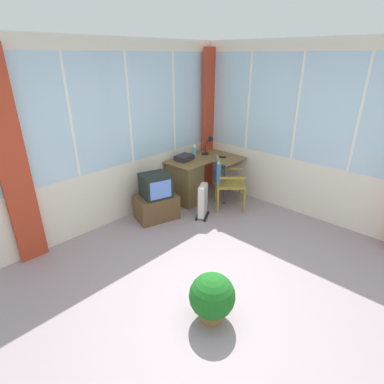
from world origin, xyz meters
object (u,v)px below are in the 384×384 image
object	(u,v)px
spray_bottle	(194,150)
space_heater	(203,201)
desk_lamp	(210,142)
tv_remote	(222,157)
paper_tray	(184,158)
tv_on_stand	(156,199)
potted_plant	(212,297)
wooden_armchair	(223,177)
desk	(187,180)

from	to	relation	value
spray_bottle	space_heater	xyz separation A→B (m)	(-0.62, -0.77, -0.56)
desk_lamp	tv_remote	distance (m)	0.37
paper_tray	tv_on_stand	world-z (taller)	paper_tray
potted_plant	tv_on_stand	bearing A→B (deg)	63.18
desk_lamp	spray_bottle	world-z (taller)	desk_lamp
tv_on_stand	spray_bottle	bearing A→B (deg)	12.69
spray_bottle	paper_tray	xyz separation A→B (m)	(-0.33, -0.07, -0.06)
desk_lamp	wooden_armchair	bearing A→B (deg)	-122.13
spray_bottle	paper_tray	bearing A→B (deg)	-168.58
tv_on_stand	potted_plant	world-z (taller)	tv_on_stand
desk	wooden_armchair	size ratio (longest dim) A/B	1.39
tv_remote	tv_on_stand	xyz separation A→B (m)	(-1.41, 0.20, -0.42)
spray_bottle	tv_on_stand	distance (m)	1.31
tv_remote	spray_bottle	distance (m)	0.53
spray_bottle	paper_tray	distance (m)	0.35
tv_remote	potted_plant	distance (m)	3.05
desk	desk_lamp	bearing A→B (deg)	2.25
desk_lamp	tv_remote	size ratio (longest dim) A/B	2.32
spray_bottle	desk_lamp	bearing A→B (deg)	-31.65
space_heater	spray_bottle	bearing A→B (deg)	51.01
spray_bottle	tv_remote	bearing A→B (deg)	-62.76
tv_remote	potted_plant	bearing A→B (deg)	-177.49
paper_tray	space_heater	xyz separation A→B (m)	(-0.29, -0.70, -0.50)
tv_remote	potted_plant	world-z (taller)	tv_remote
desk_lamp	potted_plant	world-z (taller)	desk_lamp
paper_tray	tv_on_stand	distance (m)	0.98
spray_bottle	potted_plant	xyz separation A→B (m)	(-2.18, -2.26, -0.57)
tv_on_stand	desk	bearing A→B (deg)	5.82
wooden_armchair	paper_tray	bearing A→B (deg)	104.38
tv_remote	spray_bottle	world-z (taller)	spray_bottle
tv_remote	tv_on_stand	distance (m)	1.49
desk_lamp	space_heater	distance (m)	1.27
spray_bottle	wooden_armchair	world-z (taller)	spray_bottle
tv_remote	spray_bottle	size ratio (longest dim) A/B	0.69
spray_bottle	tv_on_stand	size ratio (longest dim) A/B	0.29
desk	potted_plant	world-z (taller)	desk
tv_remote	space_heater	world-z (taller)	tv_remote
wooden_armchair	tv_on_stand	size ratio (longest dim) A/B	1.17
desk_lamp	space_heater	xyz separation A→B (m)	(-0.88, -0.61, -0.68)
tv_on_stand	space_heater	xyz separation A→B (m)	(0.55, -0.51, -0.05)
desk_lamp	wooden_armchair	world-z (taller)	desk_lamp
tv_on_stand	wooden_armchair	bearing A→B (deg)	-27.50
paper_tray	wooden_armchair	xyz separation A→B (m)	(0.19, -0.73, -0.22)
wooden_armchair	desk	bearing A→B (deg)	110.64
tv_on_stand	space_heater	size ratio (longest dim) A/B	1.34
desk	tv_on_stand	xyz separation A→B (m)	(-0.80, -0.08, -0.07)
desk_lamp	spray_bottle	bearing A→B (deg)	148.35
tv_remote	spray_bottle	bearing A→B (deg)	83.14
desk	wooden_armchair	world-z (taller)	wooden_armchair
desk_lamp	tv_on_stand	distance (m)	1.57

